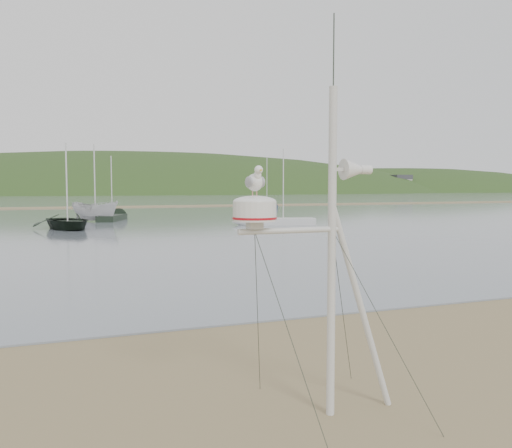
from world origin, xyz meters
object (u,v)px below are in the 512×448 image
object	(u,v)px
mast_rig	(329,322)
boat_white	(95,194)
sailboat_dark_mid	(117,217)
sailboat_blue_far	(270,207)
sailboat_white_near	(263,221)
boat_dark	(67,191)

from	to	relation	value
mast_rig	boat_white	bearing A→B (deg)	89.58
sailboat_dark_mid	sailboat_blue_far	bearing A→B (deg)	36.95
sailboat_blue_far	sailboat_white_near	distance (m)	28.71
boat_white	sailboat_blue_far	xyz separation A→B (m)	(22.93, 18.11, -2.00)
mast_rig	sailboat_blue_far	size ratio (longest dim) A/B	0.72
mast_rig	boat_white	xyz separation A→B (m)	(0.29, 39.93, 1.08)
boat_dark	boat_white	world-z (taller)	boat_dark
boat_white	sailboat_blue_far	size ratio (longest dim) A/B	0.64
mast_rig	sailboat_blue_far	distance (m)	62.51
boat_dark	boat_white	bearing A→B (deg)	55.34
sailboat_blue_far	sailboat_white_near	bearing A→B (deg)	-113.57
mast_rig	sailboat_dark_mid	xyz separation A→B (m)	(2.27, 42.27, -0.92)
sailboat_white_near	sailboat_dark_mid	xyz separation A→B (m)	(-9.47, 10.56, 0.00)
boat_white	sailboat_white_near	size ratio (longest dim) A/B	0.71
sailboat_dark_mid	boat_white	bearing A→B (deg)	-130.10
mast_rig	boat_white	size ratio (longest dim) A/B	1.12
boat_white	sailboat_blue_far	world-z (taller)	sailboat_blue_far
sailboat_blue_far	sailboat_white_near	xyz separation A→B (m)	(-11.48, -26.32, 0.00)
boat_white	sailboat_dark_mid	xyz separation A→B (m)	(1.98, 2.35, -2.00)
sailboat_blue_far	sailboat_dark_mid	world-z (taller)	sailboat_blue_far
boat_dark	sailboat_white_near	bearing A→B (deg)	-20.25
sailboat_blue_far	sailboat_dark_mid	xyz separation A→B (m)	(-20.95, -15.76, 0.00)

